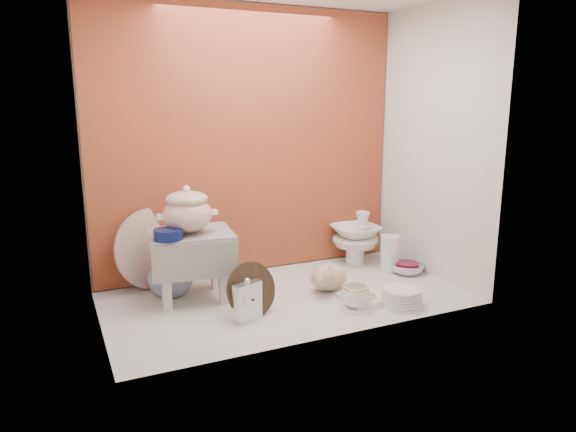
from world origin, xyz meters
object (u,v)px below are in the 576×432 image
(step_stool, at_px, (192,265))
(crystal_bowl, at_px, (407,269))
(blue_white_vase, at_px, (170,272))
(dinner_plate_stack, at_px, (402,297))
(soup_tureen, at_px, (187,210))
(gold_rim_teacup, at_px, (355,296))
(plush_pig, at_px, (329,277))
(porcelain_tower, at_px, (355,238))
(floral_platter, at_px, (152,248))
(mantel_clock, at_px, (248,300))

(step_stool, relative_size, crystal_bowl, 2.10)
(step_stool, relative_size, blue_white_vase, 1.66)
(dinner_plate_stack, bearing_deg, soup_tureen, 151.28)
(gold_rim_teacup, bearing_deg, plush_pig, 89.46)
(blue_white_vase, height_order, plush_pig, blue_white_vase)
(crystal_bowl, xyz_separation_m, porcelain_tower, (-0.17, 0.30, 0.13))
(step_stool, height_order, blue_white_vase, step_stool)
(soup_tureen, bearing_deg, dinner_plate_stack, -28.72)
(floral_platter, height_order, crystal_bowl, floral_platter)
(mantel_clock, height_order, gold_rim_teacup, mantel_clock)
(plush_pig, relative_size, porcelain_tower, 0.81)
(floral_platter, distance_m, gold_rim_teacup, 1.10)
(mantel_clock, bearing_deg, porcelain_tower, 10.26)
(dinner_plate_stack, bearing_deg, blue_white_vase, 147.73)
(step_stool, bearing_deg, floral_platter, 127.10)
(soup_tureen, distance_m, mantel_clock, 0.54)
(mantel_clock, distance_m, plush_pig, 0.55)
(gold_rim_teacup, xyz_separation_m, porcelain_tower, (0.38, 0.62, 0.10))
(gold_rim_teacup, height_order, dinner_plate_stack, gold_rim_teacup)
(soup_tureen, xyz_separation_m, plush_pig, (0.69, -0.17, -0.39))
(step_stool, relative_size, soup_tureen, 1.45)
(dinner_plate_stack, bearing_deg, gold_rim_teacup, 164.19)
(blue_white_vase, relative_size, porcelain_tower, 0.75)
(soup_tureen, relative_size, crystal_bowl, 1.45)
(floral_platter, relative_size, mantel_clock, 2.15)
(soup_tureen, distance_m, floral_platter, 0.40)
(floral_platter, relative_size, porcelain_tower, 1.33)
(floral_platter, relative_size, plush_pig, 1.63)
(plush_pig, distance_m, dinner_plate_stack, 0.40)
(step_stool, xyz_separation_m, porcelain_tower, (1.06, 0.15, -0.01))
(soup_tureen, height_order, crystal_bowl, soup_tureen)
(blue_white_vase, relative_size, plush_pig, 0.93)
(mantel_clock, relative_size, gold_rim_teacup, 1.50)
(porcelain_tower, bearing_deg, soup_tureen, -170.63)
(mantel_clock, xyz_separation_m, crystal_bowl, (1.07, 0.23, -0.07))
(plush_pig, bearing_deg, step_stool, 143.60)
(floral_platter, distance_m, plush_pig, 0.95)
(gold_rim_teacup, height_order, porcelain_tower, porcelain_tower)
(mantel_clock, height_order, porcelain_tower, porcelain_tower)
(soup_tureen, xyz_separation_m, blue_white_vase, (-0.07, 0.12, -0.35))
(step_stool, height_order, gold_rim_teacup, step_stool)
(soup_tureen, bearing_deg, crystal_bowl, -5.39)
(dinner_plate_stack, bearing_deg, mantel_clock, 168.44)
(floral_platter, bearing_deg, plush_pig, -28.90)
(dinner_plate_stack, xyz_separation_m, crystal_bowl, (0.33, 0.39, -0.01))
(crystal_bowl, bearing_deg, soup_tureen, 174.61)
(porcelain_tower, bearing_deg, blue_white_vase, -177.25)
(plush_pig, bearing_deg, porcelain_tower, 22.77)
(step_stool, xyz_separation_m, plush_pig, (0.68, -0.20, -0.10))
(blue_white_vase, height_order, crystal_bowl, blue_white_vase)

